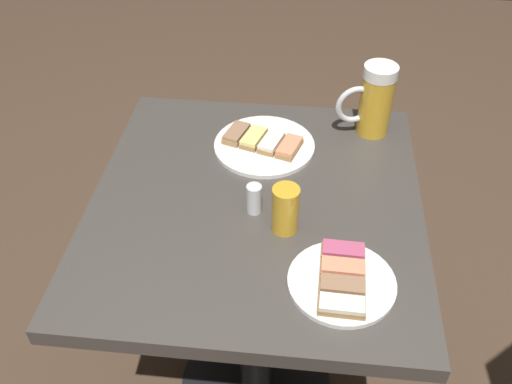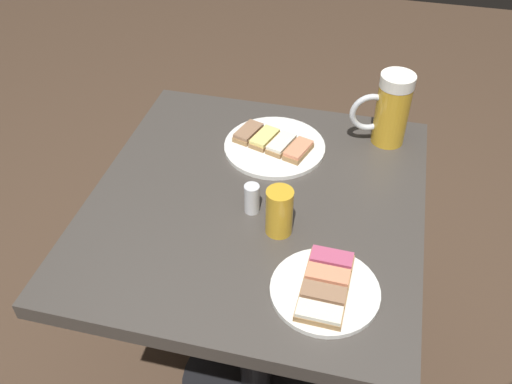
{
  "view_description": "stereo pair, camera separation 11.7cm",
  "coord_description": "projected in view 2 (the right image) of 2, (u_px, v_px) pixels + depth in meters",
  "views": [
    {
      "loc": [
        0.09,
        -0.88,
        1.54
      ],
      "look_at": [
        0.0,
        0.0,
        0.76
      ],
      "focal_mm": 39.53,
      "sensor_mm": 36.0,
      "label": 1
    },
    {
      "loc": [
        0.21,
        -0.86,
        1.54
      ],
      "look_at": [
        0.0,
        0.0,
        0.76
      ],
      "focal_mm": 39.53,
      "sensor_mm": 36.0,
      "label": 2
    }
  ],
  "objects": [
    {
      "name": "salt_shaker",
      "position": [
        250.0,
        198.0,
        1.14
      ],
      "size": [
        0.03,
        0.03,
        0.07
      ],
      "primitive_type": "cylinder",
      "color": "silver",
      "rests_on": "cafe_table"
    },
    {
      "name": "beer_glass_small",
      "position": [
        279.0,
        212.0,
        1.08
      ],
      "size": [
        0.05,
        0.05,
        0.1
      ],
      "primitive_type": "cylinder",
      "color": "gold",
      "rests_on": "cafe_table"
    },
    {
      "name": "ground_plane",
      "position": [
        256.0,
        384.0,
        1.68
      ],
      "size": [
        6.0,
        6.0,
        0.0
      ],
      "primitive_type": "plane",
      "color": "#4C3828"
    },
    {
      "name": "cafe_table",
      "position": [
        256.0,
        254.0,
        1.3
      ],
      "size": [
        0.7,
        0.74,
        0.74
      ],
      "color": "black",
      "rests_on": "ground_plane"
    },
    {
      "name": "plate_far",
      "position": [
        325.0,
        289.0,
        0.99
      ],
      "size": [
        0.2,
        0.2,
        0.03
      ],
      "color": "white",
      "rests_on": "cafe_table"
    },
    {
      "name": "beer_mug",
      "position": [
        390.0,
        109.0,
        1.29
      ],
      "size": [
        0.14,
        0.08,
        0.18
      ],
      "color": "gold",
      "rests_on": "cafe_table"
    },
    {
      "name": "plate_near",
      "position": [
        273.0,
        145.0,
        1.32
      ],
      "size": [
        0.24,
        0.24,
        0.03
      ],
      "color": "white",
      "rests_on": "cafe_table"
    }
  ]
}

